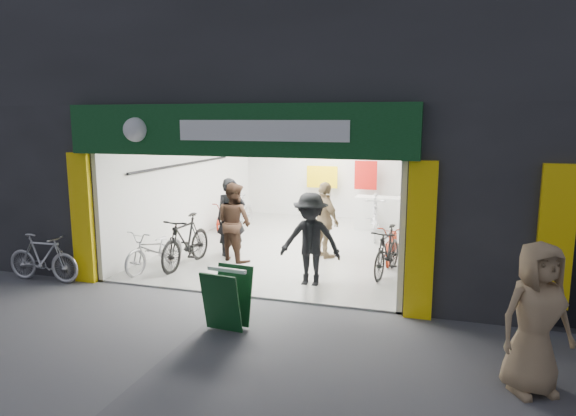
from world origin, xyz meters
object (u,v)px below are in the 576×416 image
at_px(pedestrian_near, 536,318).
at_px(bike_right_front, 387,251).
at_px(sandwich_board, 227,297).
at_px(parked_bike, 43,258).
at_px(bike_left_front, 155,249).

bearing_deg(pedestrian_near, bike_right_front, 90.79).
bearing_deg(sandwich_board, parked_bike, 170.90).
distance_m(parked_bike, pedestrian_near, 8.93).
height_order(bike_left_front, bike_right_front, bike_right_front).
relative_size(bike_left_front, parked_bike, 1.09).
distance_m(bike_left_front, pedestrian_near, 7.67).
relative_size(bike_left_front, bike_right_front, 1.03).
distance_m(bike_right_front, parked_bike, 7.01).
xyz_separation_m(pedestrian_near, sandwich_board, (-4.23, 0.63, -0.40)).
bearing_deg(bike_right_front, sandwich_board, -110.00).
xyz_separation_m(bike_left_front, bike_right_front, (4.82, 1.11, 0.05)).
relative_size(bike_left_front, sandwich_board, 1.86).
xyz_separation_m(parked_bike, sandwich_board, (4.52, -1.12, 0.04)).
bearing_deg(pedestrian_near, bike_left_front, 129.51).
relative_size(bike_left_front, pedestrian_near, 0.96).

